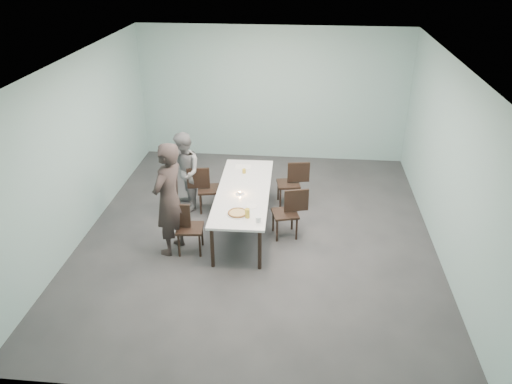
# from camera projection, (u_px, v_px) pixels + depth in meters

# --- Properties ---
(ground) EXTENTS (7.00, 7.00, 0.00)m
(ground) POSITION_uv_depth(u_px,v_px,m) (258.00, 234.00, 8.76)
(ground) COLOR #333335
(ground) RESTS_ON ground
(room_shell) EXTENTS (6.02, 7.02, 3.01)m
(room_shell) POSITION_uv_depth(u_px,v_px,m) (258.00, 125.00, 7.83)
(room_shell) COLOR #97BEBC
(room_shell) RESTS_ON ground
(table) EXTENTS (0.96, 2.62, 0.75)m
(table) POSITION_uv_depth(u_px,v_px,m) (243.00, 193.00, 8.64)
(table) COLOR white
(table) RESTS_ON ground
(chair_near_left) EXTENTS (0.63, 0.45, 0.87)m
(chair_near_left) POSITION_uv_depth(u_px,v_px,m) (185.00, 225.00, 8.07)
(chair_near_left) COLOR black
(chair_near_left) RESTS_ON ground
(chair_far_left) EXTENTS (0.64, 0.49, 0.87)m
(chair_far_left) POSITION_uv_depth(u_px,v_px,m) (205.00, 186.00, 9.32)
(chair_far_left) COLOR black
(chair_far_left) RESTS_ON ground
(chair_near_right) EXTENTS (0.65, 0.52, 0.87)m
(chair_near_right) POSITION_uv_depth(u_px,v_px,m) (290.00, 210.00, 8.51)
(chair_near_right) COLOR black
(chair_near_right) RESTS_ON ground
(chair_far_right) EXTENTS (0.64, 0.49, 0.87)m
(chair_far_right) POSITION_uv_depth(u_px,v_px,m) (293.00, 180.00, 9.53)
(chair_far_right) COLOR black
(chair_far_right) RESTS_ON ground
(diner_near) EXTENTS (0.66, 0.81, 1.90)m
(diner_near) POSITION_uv_depth(u_px,v_px,m) (169.00, 199.00, 7.89)
(diner_near) COLOR black
(diner_near) RESTS_ON ground
(diner_far) EXTENTS (0.84, 0.91, 1.52)m
(diner_far) POSITION_uv_depth(u_px,v_px,m) (184.00, 173.00, 9.24)
(diner_far) COLOR gray
(diner_far) RESTS_ON ground
(pizza) EXTENTS (0.34, 0.34, 0.04)m
(pizza) POSITION_uv_depth(u_px,v_px,m) (238.00, 213.00, 7.87)
(pizza) COLOR white
(pizza) RESTS_ON table
(side_plate) EXTENTS (0.18, 0.18, 0.01)m
(side_plate) POSITION_uv_depth(u_px,v_px,m) (252.00, 206.00, 8.10)
(side_plate) COLOR white
(side_plate) RESTS_ON table
(beer_glass) EXTENTS (0.08, 0.08, 0.15)m
(beer_glass) POSITION_uv_depth(u_px,v_px,m) (247.00, 213.00, 7.75)
(beer_glass) COLOR gold
(beer_glass) RESTS_ON table
(water_tumbler) EXTENTS (0.08, 0.08, 0.09)m
(water_tumbler) POSITION_uv_depth(u_px,v_px,m) (258.00, 220.00, 7.64)
(water_tumbler) COLOR silver
(water_tumbler) RESTS_ON table
(tealight) EXTENTS (0.06, 0.06, 0.05)m
(tealight) POSITION_uv_depth(u_px,v_px,m) (240.00, 193.00, 8.48)
(tealight) COLOR silver
(tealight) RESTS_ON table
(amber_tumbler) EXTENTS (0.07, 0.07, 0.08)m
(amber_tumbler) POSITION_uv_depth(u_px,v_px,m) (244.00, 171.00, 9.22)
(amber_tumbler) COLOR gold
(amber_tumbler) RESTS_ON table
(menu) EXTENTS (0.30, 0.23, 0.01)m
(menu) POSITION_uv_depth(u_px,v_px,m) (243.00, 167.00, 9.48)
(menu) COLOR silver
(menu) RESTS_ON table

